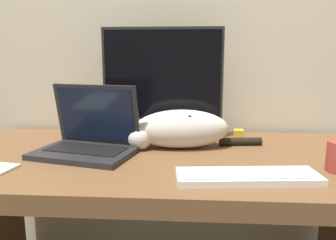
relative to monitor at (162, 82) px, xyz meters
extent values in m
cube|color=beige|center=(0.01, 0.19, 0.35)|extent=(6.40, 0.06, 2.60)
cube|color=brown|center=(0.01, -0.26, -0.27)|extent=(1.59, 0.77, 0.06)
cylinder|color=#282828|center=(0.00, 0.00, -0.23)|extent=(0.20, 0.20, 0.02)
cylinder|color=#282828|center=(0.00, 0.00, -0.19)|extent=(0.04, 0.04, 0.08)
cube|color=#282828|center=(0.00, 0.00, 0.04)|extent=(0.52, 0.02, 0.39)
cube|color=black|center=(0.00, -0.01, 0.04)|extent=(0.50, 0.01, 0.37)
cube|color=#232326|center=(-0.26, -0.30, -0.23)|extent=(0.39, 0.31, 0.02)
cube|color=black|center=(-0.26, -0.28, -0.22)|extent=(0.31, 0.19, 0.00)
cube|color=#232326|center=(-0.24, -0.20, -0.11)|extent=(0.35, 0.13, 0.23)
cube|color=black|center=(-0.24, -0.21, -0.11)|extent=(0.31, 0.11, 0.20)
cube|color=white|center=(0.29, -0.50, -0.23)|extent=(0.42, 0.16, 0.02)
cube|color=#B3B3B3|center=(0.29, -0.50, -0.22)|extent=(0.39, 0.13, 0.00)
ellipsoid|color=silver|center=(0.09, -0.17, -0.17)|extent=(0.38, 0.18, 0.15)
ellipsoid|color=black|center=(0.11, -0.17, -0.13)|extent=(0.18, 0.13, 0.06)
sphere|color=silver|center=(-0.07, -0.20, -0.20)|extent=(0.09, 0.09, 0.09)
cone|color=black|center=(-0.09, -0.21, -0.16)|extent=(0.03, 0.03, 0.03)
cone|color=black|center=(-0.05, -0.20, -0.16)|extent=(0.03, 0.03, 0.03)
cylinder|color=black|center=(0.32, -0.12, -0.23)|extent=(0.17, 0.05, 0.03)
cube|color=gold|center=(0.33, -0.01, -0.22)|extent=(0.04, 0.04, 0.04)
camera|label=1|loc=(0.12, -1.41, 0.10)|focal=35.00mm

